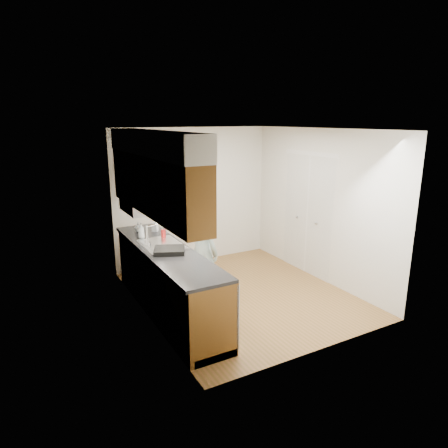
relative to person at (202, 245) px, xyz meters
The scene contains 16 objects.
floor 1.07m from the person, 10.61° to the right, with size 3.50×3.50×0.00m, color olive.
ceiling 1.75m from the person, 10.61° to the right, with size 3.50×3.50×0.00m, color white.
wall_left 0.97m from the person, behind, with size 0.02×3.50×2.50m, color silver.
wall_right 2.16m from the person, ahead, with size 0.02×3.50×2.50m, color silver.
wall_back 1.79m from the person, 69.29° to the left, with size 3.00×0.02×2.50m, color silver.
counter 0.70m from the person, 168.58° to the right, with size 0.64×2.80×1.30m.
upper_cabinets 1.30m from the person, behind, with size 0.47×2.80×1.21m.
closet_door 2.12m from the person, ahead, with size 0.02×1.22×2.05m, color white.
floor_mat 0.86m from the person, 90.00° to the right, with size 0.52×0.89×0.02m, color slate.
person is the anchor object (origin of this frame).
soap_bottle_a 0.91m from the person, 145.58° to the left, with size 0.09×0.09×0.24m, color silver.
soap_bottle_b 0.90m from the person, 119.15° to the left, with size 0.08×0.09×0.19m, color silver.
soap_bottle_c 1.12m from the person, 127.10° to the left, with size 0.12×0.12×0.15m, color silver.
soda_can 0.60m from the person, 139.55° to the left, with size 0.07×0.07×0.13m, color red.
steel_can 0.68m from the person, 120.82° to the left, with size 0.06×0.06×0.11m, color #A5A5AA.
dish_rack 0.68m from the person, 154.61° to the right, with size 0.39×0.33×0.06m, color black.
Camera 1 is at (-2.99, -4.86, 2.64)m, focal length 32.00 mm.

